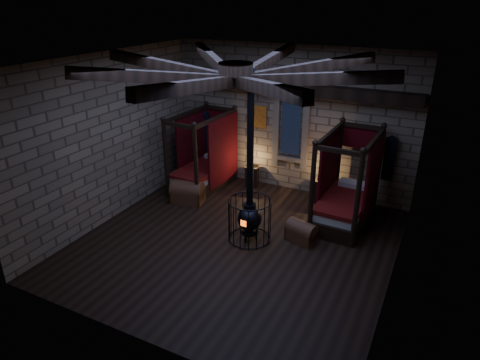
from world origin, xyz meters
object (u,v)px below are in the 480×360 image
at_px(trunk_left, 188,193).
at_px(stove, 250,216).
at_px(bed_right, 345,200).
at_px(trunk_right, 302,232).
at_px(bed_left, 204,169).

distance_m(trunk_left, stove, 2.65).
relative_size(bed_right, trunk_right, 2.96).
xyz_separation_m(bed_left, bed_right, (4.34, -0.25, 0.02)).
xyz_separation_m(bed_left, stove, (2.55, -2.18, 0.07)).
distance_m(bed_right, trunk_left, 4.32).
xyz_separation_m(trunk_left, trunk_right, (3.55, -0.51, -0.06)).
relative_size(bed_right, trunk_left, 2.39).
bearing_deg(bed_right, trunk_right, -112.98).
distance_m(bed_left, stove, 3.36).
xyz_separation_m(bed_right, trunk_right, (-0.66, -1.43, -0.35)).
bearing_deg(bed_left, bed_right, 0.30).
relative_size(trunk_right, stove, 0.20).
bearing_deg(stove, trunk_right, 29.88).
height_order(bed_left, stove, stove).
height_order(trunk_left, stove, stove).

